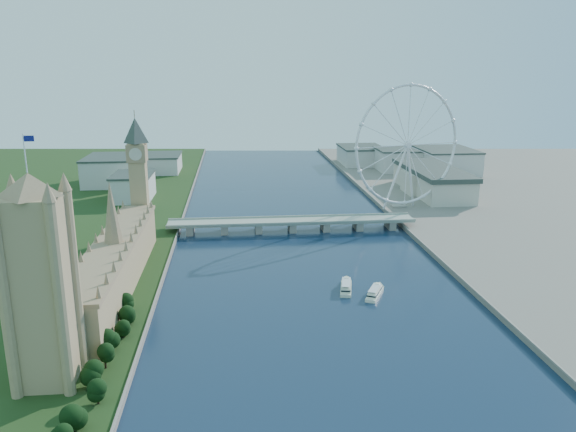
{
  "coord_description": "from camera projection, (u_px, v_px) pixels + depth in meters",
  "views": [
    {
      "loc": [
        -50.6,
        -181.12,
        140.01
      ],
      "look_at": [
        -12.33,
        210.0,
        37.19
      ],
      "focal_mm": 35.0,
      "sensor_mm": 36.0,
      "label": 1
    }
  ],
  "objects": [
    {
      "name": "big_ben",
      "position": [
        138.0,
        163.0,
        453.36
      ],
      "size": [
        20.02,
        20.02,
        110.0
      ],
      "color": "tan",
      "rests_on": "ground"
    },
    {
      "name": "tree_row",
      "position": [
        98.0,
        374.0,
        249.9
      ],
      "size": [
        8.24,
        168.24,
        19.6
      ],
      "color": "black",
      "rests_on": "ground"
    },
    {
      "name": "tour_boat_far",
      "position": [
        375.0,
        296.0,
        358.02
      ],
      "size": [
        18.76,
        27.67,
        6.06
      ],
      "primitive_type": null,
      "rotation": [
        0.0,
        0.0,
        -0.47
      ],
      "color": "silver",
      "rests_on": "ground"
    },
    {
      "name": "parliament_range",
      "position": [
        116.0,
        264.0,
        361.54
      ],
      "size": [
        24.0,
        200.0,
        70.0
      ],
      "color": "tan",
      "rests_on": "ground"
    },
    {
      "name": "london_eye",
      "position": [
        408.0,
        146.0,
        550.69
      ],
      "size": [
        113.6,
        39.12,
        124.3
      ],
      "color": "silver",
      "rests_on": "ground"
    },
    {
      "name": "city_skyline",
      "position": [
        301.0,
        164.0,
        753.27
      ],
      "size": [
        505.0,
        280.0,
        32.0
      ],
      "color": "beige",
      "rests_on": "ground"
    },
    {
      "name": "tour_boat_near",
      "position": [
        346.0,
        290.0,
        367.03
      ],
      "size": [
        13.37,
        29.66,
        6.34
      ],
      "primitive_type": null,
      "rotation": [
        0.0,
        0.0,
        -0.22
      ],
      "color": "beige",
      "rests_on": "ground"
    },
    {
      "name": "county_hall",
      "position": [
        431.0,
        195.0,
        645.1
      ],
      "size": [
        54.0,
        144.0,
        35.0
      ],
      "primitive_type": null,
      "color": "beige",
      "rests_on": "ground"
    },
    {
      "name": "victoria_tower",
      "position": [
        39.0,
        275.0,
        241.04
      ],
      "size": [
        28.16,
        28.16,
        112.0
      ],
      "color": "tan",
      "rests_on": "ground"
    },
    {
      "name": "westminster_bridge",
      "position": [
        292.0,
        223.0,
        501.77
      ],
      "size": [
        220.0,
        22.0,
        9.5
      ],
      "color": "gray",
      "rests_on": "ground"
    }
  ]
}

